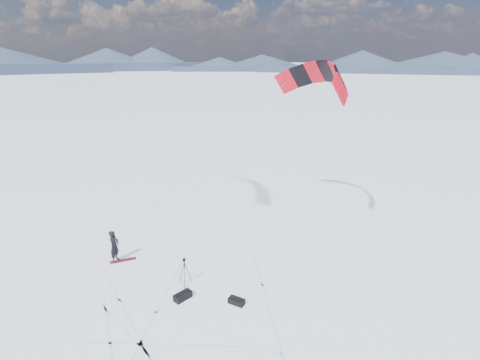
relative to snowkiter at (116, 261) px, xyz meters
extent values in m
plane|color=white|center=(2.01, -4.51, 0.00)|extent=(1800.00, 1800.00, 0.00)
cube|color=#1F2B39|center=(177.03, 263.38, 2.15)|extent=(150.19, 119.71, 4.29)
cone|color=#1F2B39|center=(177.03, 263.38, 4.29)|extent=(88.58, 88.58, 8.00)
cube|color=#1F2B39|center=(80.56, 305.70, 2.15)|extent=(156.46, 80.45, 4.29)
cone|color=#1F2B39|center=(80.56, 305.70, 4.29)|extent=(77.75, 77.75, 8.00)
cube|color=#1F2B39|center=(-24.42, 314.40, 2.15)|extent=(153.20, 57.23, 4.29)
cone|color=#1F2B39|center=(-24.42, 314.40, 4.29)|extent=(69.07, 69.07, 8.00)
cube|color=silver|center=(-1.29, -6.21, 0.00)|extent=(3.52, 7.29, 0.01)
cube|color=silver|center=(0.41, -3.91, 0.00)|extent=(6.45, 7.79, 0.01)
cube|color=silver|center=(2.11, -1.61, 0.00)|extent=(11.66, 3.07, 0.01)
cube|color=silver|center=(3.81, -7.31, 0.00)|extent=(1.27, 5.91, 0.01)
cube|color=silver|center=(5.51, -5.01, 0.00)|extent=(6.52, 4.83, 0.01)
cube|color=silver|center=(7.21, -2.71, 0.00)|extent=(8.85, 4.87, 0.01)
cube|color=silver|center=(-0.39, -6.11, 0.00)|extent=(5.61, 2.36, 0.01)
imported|color=black|center=(0.00, 0.00, 0.00)|extent=(0.68, 0.83, 1.95)
cube|color=maroon|center=(0.39, -0.07, 0.02)|extent=(1.50, 0.50, 0.04)
cylinder|color=black|center=(4.05, -2.96, 0.65)|extent=(0.39, 0.17, 1.32)
cylinder|color=black|center=(3.73, -2.90, 0.65)|extent=(0.33, 0.29, 1.32)
cylinder|color=black|center=(3.84, -3.21, 0.65)|extent=(0.10, 0.41, 1.32)
cylinder|color=black|center=(3.87, -3.03, 1.13)|extent=(0.04, 0.04, 0.37)
cube|color=black|center=(3.87, -3.03, 1.37)|extent=(0.09, 0.09, 0.05)
cube|color=black|center=(3.87, -3.03, 1.47)|extent=(0.16, 0.14, 0.11)
cylinder|color=black|center=(3.87, -2.93, 1.47)|extent=(0.07, 0.11, 0.07)
cube|color=black|center=(3.69, -4.23, 0.17)|extent=(0.98, 0.85, 0.34)
cylinder|color=black|center=(3.69, -4.23, 0.36)|extent=(0.75, 0.55, 0.08)
cube|color=black|center=(6.23, -5.09, 0.14)|extent=(0.84, 0.79, 0.29)
cylinder|color=black|center=(6.23, -5.09, 0.31)|extent=(0.63, 0.54, 0.09)
cube|color=red|center=(12.58, -1.24, 9.71)|extent=(1.48, 1.04, 1.75)
cube|color=black|center=(13.05, -0.29, 10.13)|extent=(1.25, 1.19, 1.61)
cube|color=red|center=(13.27, 0.82, 10.39)|extent=(1.00, 1.26, 1.46)
cube|color=black|center=(13.23, 2.01, 10.48)|extent=(1.08, 1.26, 1.29)
cube|color=red|center=(12.92, 3.15, 10.39)|extent=(1.32, 1.21, 1.46)
cube|color=black|center=(12.38, 4.15, 10.13)|extent=(1.52, 1.07, 1.61)
cube|color=red|center=(11.65, 4.92, 9.71)|extent=(1.68, 0.84, 1.75)
cylinder|color=gray|center=(6.29, -0.62, 5.54)|extent=(12.59, 1.26, 8.36)
cylinder|color=gray|center=(5.82, 2.46, 5.54)|extent=(11.66, 4.94, 8.36)
cylinder|color=black|center=(0.00, 0.00, 1.37)|extent=(0.55, 0.11, 0.03)
camera|label=1|loc=(3.68, -18.75, 11.26)|focal=26.00mm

